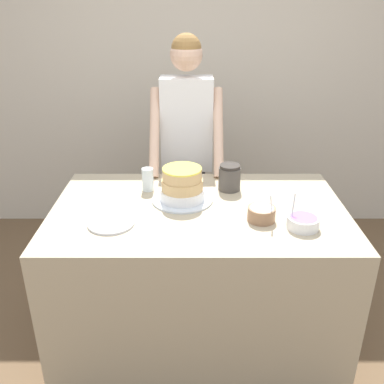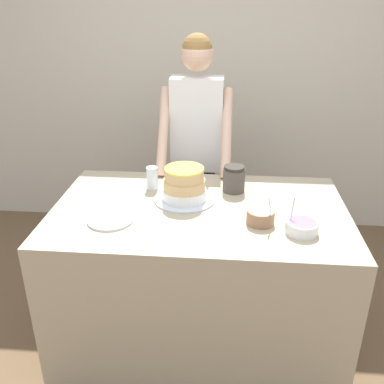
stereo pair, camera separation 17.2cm
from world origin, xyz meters
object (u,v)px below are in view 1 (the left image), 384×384
at_px(cake, 182,186).
at_px(ceramic_plate, 111,223).
at_px(stoneware_jar, 230,177).
at_px(frosting_bowl_white, 261,213).
at_px(person_baker, 187,135).
at_px(frosting_bowl_purple, 303,222).
at_px(drinking_glass, 148,179).

bearing_deg(cake, ceramic_plate, -142.13).
bearing_deg(stoneware_jar, frosting_bowl_white, -70.82).
bearing_deg(person_baker, stoneware_jar, -63.11).
bearing_deg(person_baker, ceramic_plate, -111.74).
bearing_deg(person_baker, frosting_bowl_purple, -58.90).
height_order(ceramic_plate, stoneware_jar, stoneware_jar).
height_order(person_baker, stoneware_jar, person_baker).
bearing_deg(cake, frosting_bowl_white, -29.74).
xyz_separation_m(frosting_bowl_white, ceramic_plate, (-0.76, -0.04, -0.03)).
height_order(person_baker, drinking_glass, person_baker).
distance_m(cake, frosting_bowl_purple, 0.68).
height_order(person_baker, ceramic_plate, person_baker).
bearing_deg(ceramic_plate, stoneware_jar, 34.09).
bearing_deg(cake, drinking_glass, 145.52).
relative_size(frosting_bowl_purple, ceramic_plate, 0.68).
bearing_deg(frosting_bowl_white, frosting_bowl_purple, -21.87).
bearing_deg(stoneware_jar, ceramic_plate, -145.91).
bearing_deg(cake, stoneware_jar, 28.68).
bearing_deg(drinking_glass, frosting_bowl_white, -31.38).
xyz_separation_m(ceramic_plate, stoneware_jar, (0.62, 0.42, 0.07)).
bearing_deg(cake, frosting_bowl_purple, -27.32).
bearing_deg(ceramic_plate, cake, 37.87).
height_order(frosting_bowl_purple, frosting_bowl_white, frosting_bowl_white).
bearing_deg(frosting_bowl_white, cake, 150.26).
height_order(frosting_bowl_white, stoneware_jar, frosting_bowl_white).
xyz_separation_m(cake, stoneware_jar, (0.27, 0.15, -0.01)).
bearing_deg(ceramic_plate, frosting_bowl_white, 3.09).
bearing_deg(frosting_bowl_white, drinking_glass, 148.62).
distance_m(cake, frosting_bowl_white, 0.47).
bearing_deg(person_baker, cake, -91.60).
bearing_deg(drinking_glass, person_baker, 66.58).
xyz_separation_m(cake, frosting_bowl_white, (0.41, -0.23, -0.05)).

